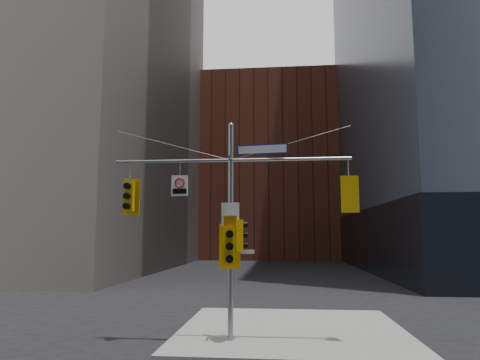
% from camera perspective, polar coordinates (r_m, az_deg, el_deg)
% --- Properties ---
extents(sidewalk_corner, '(8.00, 8.00, 0.15)m').
position_cam_1_polar(sidewalk_corner, '(16.49, 6.92, -19.26)').
color(sidewalk_corner, gray).
rests_on(sidewalk_corner, ground).
extents(brick_midrise, '(26.00, 20.00, 28.00)m').
position_cam_1_polar(brick_midrise, '(70.94, 4.06, 1.14)').
color(brick_midrise, brown).
rests_on(brick_midrise, ground).
extents(signal_assembly, '(8.00, 0.80, 7.30)m').
position_cam_1_polar(signal_assembly, '(14.25, -1.24, -3.62)').
color(signal_assembly, gray).
rests_on(signal_assembly, ground).
extents(traffic_light_west_arm, '(0.60, 0.50, 1.26)m').
position_cam_1_polar(traffic_light_west_arm, '(15.11, -14.53, -2.14)').
color(traffic_light_west_arm, '#DEAA0B').
rests_on(traffic_light_west_arm, ground).
extents(traffic_light_east_arm, '(0.57, 0.44, 1.20)m').
position_cam_1_polar(traffic_light_east_arm, '(14.36, 14.36, -1.88)').
color(traffic_light_east_arm, '#DEAA0B').
rests_on(traffic_light_east_arm, ground).
extents(traffic_light_pole_side, '(0.43, 0.37, 1.01)m').
position_cam_1_polar(traffic_light_pole_side, '(14.20, 0.06, -7.34)').
color(traffic_light_pole_side, '#DEAA0B').
rests_on(traffic_light_pole_side, ground).
extents(traffic_light_pole_front, '(0.69, 0.58, 1.45)m').
position_cam_1_polar(traffic_light_pole_front, '(13.96, -1.38, -8.82)').
color(traffic_light_pole_front, '#DEAA0B').
rests_on(traffic_light_pole_front, ground).
extents(street_sign_blade, '(1.74, 0.28, 0.34)m').
position_cam_1_polar(street_sign_blade, '(14.43, 2.97, 4.09)').
color(street_sign_blade, navy).
rests_on(street_sign_blade, ground).
extents(regulatory_sign_arm, '(0.57, 0.06, 0.71)m').
position_cam_1_polar(regulatory_sign_arm, '(14.61, -8.05, -0.66)').
color(regulatory_sign_arm, silver).
rests_on(regulatory_sign_arm, ground).
extents(regulatory_sign_pole, '(0.59, 0.05, 0.78)m').
position_cam_1_polar(regulatory_sign_pole, '(14.12, -1.29, -4.67)').
color(regulatory_sign_pole, silver).
rests_on(regulatory_sign_pole, ground).
extents(street_blade_ew, '(0.67, 0.05, 0.13)m').
position_cam_1_polar(street_blade_ew, '(14.19, 0.58, -9.55)').
color(street_blade_ew, silver).
rests_on(street_blade_ew, ground).
extents(street_blade_ns, '(0.10, 0.73, 0.15)m').
position_cam_1_polar(street_blade_ns, '(14.69, -1.04, -9.54)').
color(street_blade_ns, '#145926').
rests_on(street_blade_ns, ground).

